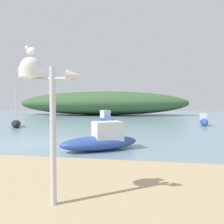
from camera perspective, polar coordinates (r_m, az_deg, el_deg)
The scene contains 8 objects.
ground_plane at distance 12.89m, azimuth -22.05°, elevation -8.03°, with size 120.00×120.00×0.00m, color #7A99A8.
distant_hill at distance 43.62m, azimuth -3.22°, elevation 2.46°, with size 36.36×12.49×4.98m, color #3D6038.
mast_structure at distance 4.38m, azimuth -19.62°, elevation 7.32°, with size 1.28×0.48×3.00m.
seagull_on_radar at distance 4.59m, azimuth -21.87°, elevation 15.74°, with size 0.35×0.21×0.25m.
motorboat_by_sandbar at distance 10.09m, azimuth -2.81°, elevation -7.76°, with size 4.04×3.12×1.40m.
motorboat_centre_water at distance 23.60m, azimuth 24.34°, elevation -2.27°, with size 0.84×2.46×1.29m.
sailboat_far_right at distance 22.33m, azimuth -25.31°, elevation -2.89°, with size 2.41×3.01×4.09m.
motorboat_mid_channel at distance 26.90m, azimuth -1.68°, elevation -1.54°, with size 3.18×3.85×1.47m.
Camera 1 is at (6.60, -10.84, 2.24)m, focal length 32.60 mm.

